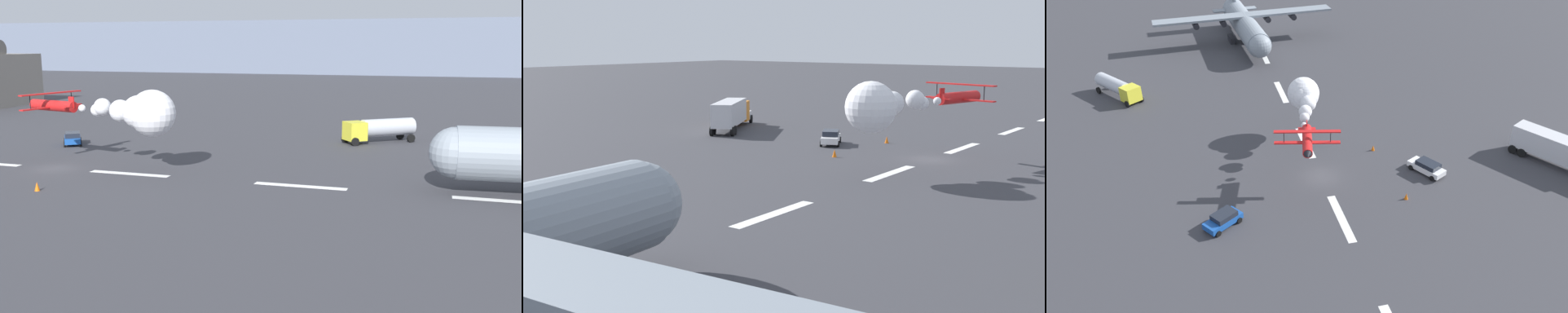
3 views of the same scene
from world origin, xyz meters
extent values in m
plane|color=#38383D|center=(0.00, 0.00, 0.00)|extent=(440.00, 440.00, 0.00)
cube|color=white|center=(-24.41, 0.00, 0.01)|extent=(8.00, 0.90, 0.01)
cube|color=white|center=(-8.14, 0.00, 0.01)|extent=(8.00, 0.90, 0.01)
cube|color=white|center=(8.14, 0.00, 0.01)|extent=(8.00, 0.90, 0.01)
cube|color=white|center=(24.41, 0.00, 0.01)|extent=(8.00, 0.90, 0.01)
cube|color=white|center=(40.69, 0.00, 0.01)|extent=(8.00, 0.90, 0.01)
sphere|color=gray|center=(36.75, 1.23, 3.36)|extent=(4.11, 4.11, 4.11)
cylinder|color=black|center=(47.71, 11.50, 4.41)|extent=(2.48, 1.28, 1.10)
cylinder|color=red|center=(-1.21, 2.02, 5.86)|extent=(5.79, 2.29, 1.07)
cube|color=red|center=(-1.41, 2.06, 5.71)|extent=(2.13, 7.22, 0.12)
cube|color=red|center=(-1.41, 2.06, 7.08)|extent=(2.13, 7.22, 0.12)
cylinder|color=black|center=(-1.96, -0.42, 6.39)|extent=(0.08, 0.08, 1.37)
cylinder|color=black|center=(-0.85, 4.55, 6.39)|extent=(0.08, 0.08, 1.37)
cube|color=red|center=(1.29, 1.46, 6.31)|extent=(0.70, 0.25, 1.10)
cube|color=red|center=(1.29, 1.46, 5.91)|extent=(1.02, 2.08, 0.08)
cone|color=black|center=(-4.33, 2.72, 5.86)|extent=(0.88, 1.04, 0.91)
sphere|color=white|center=(2.42, 1.52, 5.77)|extent=(0.70, 0.70, 0.70)
sphere|color=white|center=(4.40, 0.98, 5.72)|extent=(1.18, 1.18, 1.18)
sphere|color=white|center=(5.20, 0.70, 6.07)|extent=(1.62, 1.62, 1.62)
sphere|color=white|center=(7.64, -0.25, 5.89)|extent=(2.02, 2.02, 2.02)
sphere|color=white|center=(9.71, -0.20, 5.85)|extent=(2.73, 2.73, 2.73)
sphere|color=white|center=(9.71, -0.64, 5.89)|extent=(2.97, 2.97, 2.97)
sphere|color=white|center=(10.96, -0.43, 5.81)|extent=(4.17, 4.17, 4.17)
cube|color=silver|center=(-10.95, -32.18, 1.10)|extent=(2.62, 2.96, 1.10)
cube|color=orange|center=(-9.21, -31.20, 1.85)|extent=(3.32, 3.36, 2.60)
cube|color=silver|center=(-3.82, -28.17, 2.30)|extent=(9.90, 7.07, 2.80)
cylinder|color=black|center=(-10.51, -33.37, 0.55)|extent=(1.13, 0.84, 1.10)
cylinder|color=black|center=(-0.44, -27.69, 0.55)|extent=(1.13, 0.84, 1.10)
cylinder|color=black|center=(0.61, -27.11, 0.55)|extent=(1.13, 0.84, 1.10)
cylinder|color=black|center=(-11.74, -31.19, 0.55)|extent=(1.13, 0.84, 1.10)
cylinder|color=black|center=(-1.66, -25.52, 0.55)|extent=(1.13, 0.84, 1.10)
cylinder|color=black|center=(-0.62, -24.93, 0.55)|extent=(1.13, 0.84, 1.10)
cube|color=white|center=(-2.15, -12.38, 0.65)|extent=(4.76, 3.66, 0.65)
cube|color=#1E232D|center=(-2.33, -12.48, 1.25)|extent=(3.13, 2.71, 0.55)
cylinder|color=black|center=(-1.20, -10.86, 0.32)|extent=(0.67, 0.49, 0.64)
cylinder|color=black|center=(-3.94, -12.31, 0.32)|extent=(0.67, 0.49, 0.64)
cylinder|color=black|center=(-0.36, -12.45, 0.32)|extent=(0.67, 0.49, 0.64)
cylinder|color=black|center=(-3.10, -13.90, 0.32)|extent=(0.67, 0.49, 0.64)
cone|color=orange|center=(-6.60, -7.97, 0.38)|extent=(0.44, 0.44, 0.75)
cone|color=orange|center=(4.17, -7.97, 0.38)|extent=(0.44, 0.44, 0.75)
camera|label=1|loc=(35.46, -47.00, 11.83)|focal=40.27mm
camera|label=2|loc=(57.42, 24.94, 11.11)|focal=45.46mm
camera|label=3|loc=(-48.83, 13.61, 34.19)|focal=35.54mm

